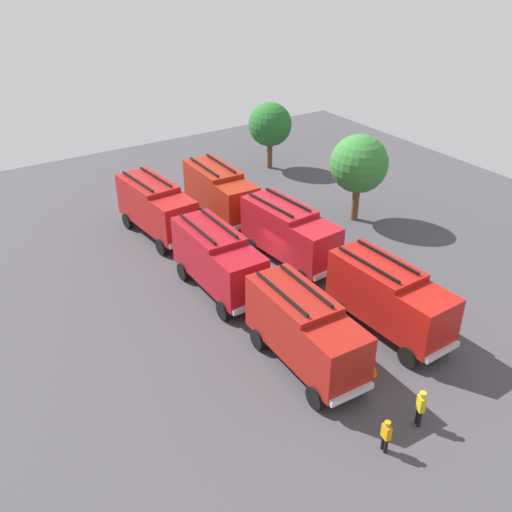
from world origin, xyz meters
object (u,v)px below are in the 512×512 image
at_px(fire_truck_2, 305,329).
at_px(tree_0, 270,125).
at_px(tree_1, 359,164).
at_px(traffic_cone_0, 373,369).
at_px(fire_truck_0, 156,206).
at_px(fire_truck_1, 218,259).
at_px(firefighter_1, 386,435).
at_px(fire_truck_5, 389,297).
at_px(firefighter_0, 421,407).
at_px(fire_truck_3, 220,191).
at_px(fire_truck_4, 289,232).

relative_size(fire_truck_2, tree_0, 1.24).
distance_m(tree_1, traffic_cone_0, 17.61).
distance_m(fire_truck_0, fire_truck_1, 8.57).
xyz_separation_m(fire_truck_0, firefighter_1, (22.75, -0.36, -1.27)).
distance_m(fire_truck_5, firefighter_0, 6.81).
relative_size(fire_truck_0, traffic_cone_0, 10.40).
xyz_separation_m(tree_0, traffic_cone_0, (25.63, -11.38, -3.58)).
distance_m(fire_truck_0, traffic_cone_0, 19.30).
relative_size(fire_truck_3, tree_0, 1.24).
height_order(fire_truck_1, traffic_cone_0, fire_truck_1).
xyz_separation_m(fire_truck_2, fire_truck_5, (0.16, 5.33, 0.00)).
bearing_deg(firefighter_1, fire_truck_5, -123.93).
height_order(fire_truck_0, tree_1, tree_1).
relative_size(fire_truck_4, traffic_cone_0, 10.39).
relative_size(firefighter_0, tree_1, 0.28).
bearing_deg(tree_1, fire_truck_5, -34.50).
distance_m(firefighter_0, traffic_cone_0, 3.56).
xyz_separation_m(fire_truck_0, tree_1, (5.60, 13.13, 2.14)).
xyz_separation_m(fire_truck_1, firefighter_1, (14.18, -0.34, -1.27)).
distance_m(tree_0, traffic_cone_0, 28.27).
bearing_deg(tree_1, fire_truck_1, -77.30).
bearing_deg(fire_truck_0, tree_0, 110.85).
relative_size(fire_truck_5, traffic_cone_0, 10.27).
bearing_deg(firefighter_1, fire_truck_2, -84.06).
bearing_deg(fire_truck_5, fire_truck_1, -148.50).
bearing_deg(traffic_cone_0, firefighter_1, -37.46).
relative_size(fire_truck_5, tree_1, 1.14).
height_order(fire_truck_2, traffic_cone_0, fire_truck_2).
xyz_separation_m(fire_truck_4, firefighter_1, (14.67, -5.75, -1.27)).
bearing_deg(fire_truck_4, firefighter_0, -18.12).
distance_m(fire_truck_5, tree_0, 24.91).
distance_m(tree_0, tree_1, 12.21).
bearing_deg(tree_1, fire_truck_3, -124.03).
bearing_deg(fire_truck_1, firefighter_1, -1.01).
height_order(firefighter_0, traffic_cone_0, firefighter_0).
bearing_deg(tree_1, fire_truck_0, -113.12).
bearing_deg(firefighter_1, fire_truck_0, -80.58).
bearing_deg(fire_truck_4, fire_truck_0, -150.71).
bearing_deg(fire_truck_5, firefighter_1, -46.30).
bearing_deg(traffic_cone_0, tree_1, 141.60).
height_order(fire_truck_2, tree_1, tree_1).
bearing_deg(tree_0, fire_truck_1, -42.48).
distance_m(fire_truck_2, tree_0, 27.04).
height_order(fire_truck_1, fire_truck_4, same).
bearing_deg(tree_0, fire_truck_0, -64.58).
bearing_deg(fire_truck_1, traffic_cone_0, 13.73).
xyz_separation_m(fire_truck_5, firefighter_0, (5.69, -3.57, -1.12)).
bearing_deg(firefighter_0, fire_truck_3, -75.67).
bearing_deg(fire_truck_5, fire_truck_3, 179.55).
xyz_separation_m(fire_truck_1, fire_truck_5, (8.23, 5.46, 0.00)).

